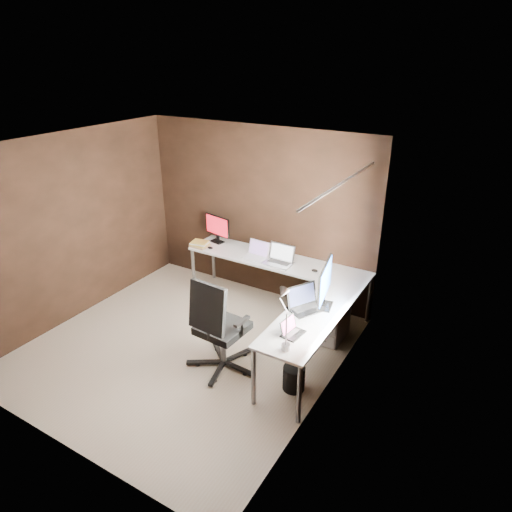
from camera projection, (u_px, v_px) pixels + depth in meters
The scene contains 15 objects.
room at pixel (206, 259), 5.08m from camera, with size 3.60×3.60×2.50m.
desk at pixel (285, 282), 5.86m from camera, with size 2.65×2.25×0.73m.
drawer_pedestal at pixel (329, 316), 5.83m from camera, with size 0.42×0.50×0.60m, color white.
monitor_left at pixel (217, 227), 6.87m from camera, with size 0.47×0.17×0.41m.
monitor_right at pixel (325, 283), 5.09m from camera, with size 0.20×0.64×0.53m.
laptop_white at pixel (257, 254), 6.43m from camera, with size 0.35×0.26×0.22m.
laptop_silver at pixel (280, 259), 6.26m from camera, with size 0.39×0.28×0.25m.
laptop_black_big at pixel (305, 304), 5.16m from camera, with size 0.43×0.48×0.26m.
laptop_black_small at pixel (291, 331), 4.70m from camera, with size 0.21×0.27×0.17m.
book_stack at pixel (200, 244), 6.78m from camera, with size 0.27×0.23×0.08m.
mouse_left at pixel (210, 248), 6.71m from camera, with size 0.09×0.06×0.03m, color black.
mouse_corner at pixel (315, 271), 6.02m from camera, with size 0.09×0.06×0.04m, color black.
desk_lamp at pixel (284, 310), 4.38m from camera, with size 0.20×0.23×0.62m.
office_chair at pixel (221, 342), 5.23m from camera, with size 0.66×0.66×1.18m.
wastebasket at pixel (294, 378), 4.98m from camera, with size 0.24×0.24×0.28m, color black.
Camera 1 is at (3.17, -3.62, 3.42)m, focal length 32.00 mm.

